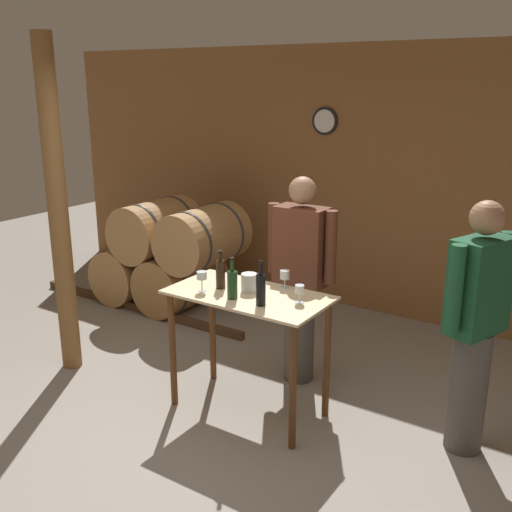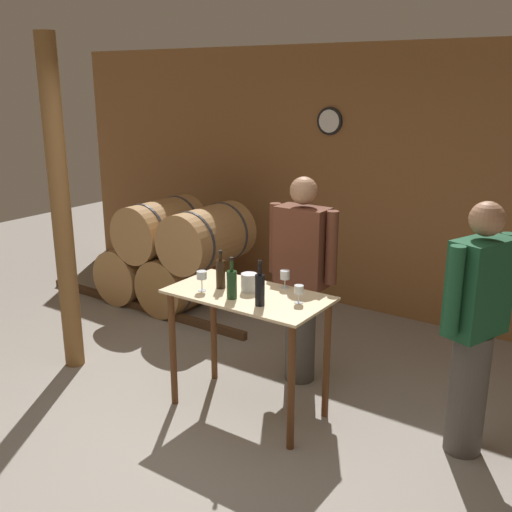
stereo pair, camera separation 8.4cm
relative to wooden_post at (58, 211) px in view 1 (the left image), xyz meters
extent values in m
plane|color=gray|center=(1.69, -0.34, -1.35)|extent=(14.00, 14.00, 0.00)
cube|color=brown|center=(1.69, 2.62, 0.00)|extent=(8.40, 0.05, 2.70)
cylinder|color=black|center=(1.03, 2.58, 0.59)|extent=(0.28, 0.03, 0.28)
cylinder|color=white|center=(1.03, 2.57, 0.59)|extent=(0.23, 0.01, 0.23)
cube|color=#4C331E|center=(-0.43, 1.22, -1.31)|extent=(2.73, 0.06, 0.08)
cube|color=#4C331E|center=(-0.43, 1.93, -1.31)|extent=(2.73, 0.06, 0.08)
cylinder|color=#AD7F4C|center=(-0.75, 1.57, -1.05)|extent=(0.61, 0.89, 0.61)
cylinder|color=#38383D|center=(-0.75, 1.31, -1.05)|extent=(0.62, 0.03, 0.62)
cylinder|color=#38383D|center=(-0.75, 1.84, -1.05)|extent=(0.62, 0.03, 0.62)
cylinder|color=#9E7242|center=(-0.11, 1.57, -1.05)|extent=(0.61, 0.89, 0.61)
cylinder|color=#38383D|center=(-0.11, 1.31, -1.05)|extent=(0.62, 0.03, 0.62)
cylinder|color=#38383D|center=(-0.11, 1.84, -1.05)|extent=(0.62, 0.03, 0.62)
cylinder|color=#AD7F4C|center=(-0.43, 1.57, -0.53)|extent=(0.61, 0.89, 0.61)
cylinder|color=#38383D|center=(-0.43, 1.31, -0.53)|extent=(0.62, 0.03, 0.62)
cylinder|color=#38383D|center=(-0.43, 1.84, -0.53)|extent=(0.62, 0.03, 0.62)
cylinder|color=#AD7F4C|center=(0.21, 1.57, -0.53)|extent=(0.61, 0.89, 0.61)
cylinder|color=#38383D|center=(0.21, 1.31, -0.53)|extent=(0.62, 0.03, 0.62)
cylinder|color=#38383D|center=(0.21, 1.84, -0.53)|extent=(0.62, 0.03, 0.62)
cube|color=beige|center=(1.66, 0.24, -0.45)|extent=(1.14, 0.60, 0.02)
cylinder|color=#593319|center=(1.15, 0.00, -0.90)|extent=(0.05, 0.05, 0.89)
cylinder|color=#593319|center=(2.17, 0.00, -0.90)|extent=(0.05, 0.05, 0.89)
cylinder|color=#593319|center=(1.15, 0.48, -0.90)|extent=(0.05, 0.05, 0.89)
cylinder|color=#593319|center=(2.17, 0.48, -0.90)|extent=(0.05, 0.05, 0.89)
cylinder|color=brown|center=(0.00, 0.00, 0.00)|extent=(0.16, 0.16, 2.70)
cylinder|color=black|center=(1.43, 0.22, -0.33)|extent=(0.07, 0.07, 0.21)
cylinder|color=black|center=(1.43, 0.22, -0.19)|extent=(0.02, 0.02, 0.07)
cylinder|color=black|center=(1.43, 0.22, -0.17)|extent=(0.03, 0.03, 0.02)
cylinder|color=#193819|center=(1.62, 0.10, -0.34)|extent=(0.07, 0.07, 0.20)
cylinder|color=#193819|center=(1.62, 0.10, -0.19)|extent=(0.02, 0.02, 0.10)
cylinder|color=black|center=(1.62, 0.10, -0.15)|extent=(0.03, 0.03, 0.02)
cylinder|color=black|center=(1.86, 0.10, -0.33)|extent=(0.06, 0.06, 0.21)
cylinder|color=black|center=(1.86, 0.10, -0.17)|extent=(0.02, 0.02, 0.10)
cylinder|color=black|center=(1.86, 0.10, -0.13)|extent=(0.03, 0.03, 0.02)
cylinder|color=silver|center=(1.36, 0.10, -0.43)|extent=(0.06, 0.06, 0.00)
cylinder|color=silver|center=(1.36, 0.10, -0.39)|extent=(0.01, 0.01, 0.09)
cylinder|color=silver|center=(1.36, 0.10, -0.32)|extent=(0.07, 0.07, 0.06)
cylinder|color=silver|center=(1.81, 0.48, -0.43)|extent=(0.06, 0.06, 0.00)
cylinder|color=silver|center=(1.81, 0.48, -0.40)|extent=(0.01, 0.01, 0.06)
cylinder|color=silver|center=(1.81, 0.48, -0.34)|extent=(0.07, 0.07, 0.06)
cylinder|color=silver|center=(2.05, 0.28, -0.43)|extent=(0.06, 0.06, 0.00)
cylinder|color=silver|center=(2.05, 0.28, -0.40)|extent=(0.01, 0.01, 0.06)
cylinder|color=silver|center=(2.05, 0.28, -0.34)|extent=(0.06, 0.06, 0.06)
cylinder|color=silver|center=(1.64, 0.28, -0.37)|extent=(0.11, 0.11, 0.13)
cylinder|color=#4C4742|center=(3.11, 0.63, -0.93)|extent=(0.24, 0.24, 0.83)
cube|color=#194C2D|center=(3.11, 0.63, -0.21)|extent=(0.34, 0.45, 0.61)
sphere|color=#9E7051|center=(3.11, 0.63, 0.21)|extent=(0.21, 0.21, 0.21)
cylinder|color=#194C2D|center=(3.20, 0.86, -0.18)|extent=(0.09, 0.09, 0.55)
cylinder|color=#194C2D|center=(3.03, 0.39, -0.18)|extent=(0.09, 0.09, 0.55)
cylinder|color=#4C4742|center=(1.73, 0.87, -0.95)|extent=(0.24, 0.24, 0.81)
cube|color=#592D1E|center=(1.73, 0.87, -0.23)|extent=(0.40, 0.22, 0.62)
sphere|color=#9E7051|center=(1.73, 0.87, 0.20)|extent=(0.21, 0.21, 0.21)
cylinder|color=#592D1E|center=(1.98, 0.87, -0.20)|extent=(0.09, 0.09, 0.56)
cylinder|color=#592D1E|center=(1.48, 0.87, -0.20)|extent=(0.09, 0.09, 0.56)
camera|label=1|loc=(3.87, -3.02, 1.00)|focal=42.00mm
camera|label=2|loc=(3.94, -2.97, 1.00)|focal=42.00mm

